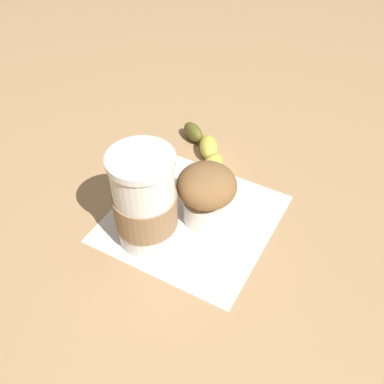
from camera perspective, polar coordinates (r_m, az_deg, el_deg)
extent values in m
plane|color=tan|center=(0.70, 0.00, -3.39)|extent=(3.00, 3.00, 0.00)
cube|color=white|center=(0.70, 0.00, -3.34)|extent=(0.26, 0.26, 0.00)
cylinder|color=white|center=(0.62, -6.02, -1.28)|extent=(0.09, 0.09, 0.14)
cylinder|color=white|center=(0.57, -6.57, 4.07)|extent=(0.09, 0.09, 0.01)
cylinder|color=#997551|center=(0.63, -5.93, -2.16)|extent=(0.09, 0.09, 0.05)
cylinder|color=white|center=(0.68, 1.79, -2.11)|extent=(0.07, 0.07, 0.04)
ellipsoid|color=olive|center=(0.65, 1.89, 0.85)|extent=(0.09, 0.09, 0.06)
ellipsoid|color=#D6CC4C|center=(0.72, 1.19, 0.86)|extent=(0.06, 0.04, 0.03)
ellipsoid|color=#D6CC4C|center=(0.76, 2.56, 3.33)|extent=(0.06, 0.04, 0.03)
ellipsoid|color=#D6CC4C|center=(0.80, 2.12, 5.73)|extent=(0.07, 0.06, 0.03)
ellipsoid|color=brown|center=(0.83, 0.17, 7.60)|extent=(0.05, 0.06, 0.03)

